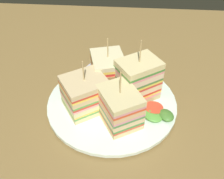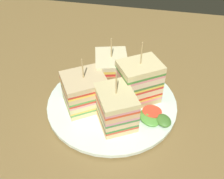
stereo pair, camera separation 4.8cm
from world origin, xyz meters
The scene contains 9 objects.
ground_plane centered at (0.00, 0.00, -0.90)cm, with size 112.34×97.48×1.80cm, color olive.
plate centered at (0.00, 0.00, 0.80)cm, with size 25.58×25.58×1.32cm.
sandwich_wedge_0 centered at (-1.74, 4.84, 4.66)cm, with size 8.93×9.58×11.03cm.
sandwich_wedge_1 centered at (-4.81, -1.83, 5.53)cm, with size 9.54×9.02×12.85cm.
sandwich_wedge_2 centered at (1.23, -5.00, 4.83)cm, with size 8.11×9.06×11.08cm.
sandwich_wedge_3 centered at (4.76, 1.96, 4.66)cm, with size 10.14×9.90×10.64cm.
chip_pile centered at (-1.04, 0.34, 2.19)cm, with size 6.83×7.47×1.89cm.
salad_garnish centered at (-8.45, 3.21, 1.92)cm, with size 7.27×6.07×1.37cm.
spoon centered at (7.58, -11.06, 0.40)cm, with size 9.15×14.61×1.00cm.
Camera 2 is at (-7.73, 35.28, 35.92)cm, focal length 40.21 mm.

